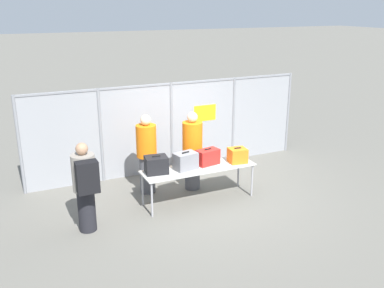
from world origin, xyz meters
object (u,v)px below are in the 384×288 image
at_px(traveler_hooded, 85,185).
at_px(security_worker_near, 192,150).
at_px(suitcase_black, 156,165).
at_px(utility_trailer, 180,131).
at_px(security_worker_far, 147,153).
at_px(suitcase_red, 208,157).
at_px(inspection_table, 199,170).
at_px(suitcase_grey, 186,161).
at_px(suitcase_orange, 237,155).

relative_size(traveler_hooded, security_worker_near, 0.95).
xyz_separation_m(suitcase_black, traveler_hooded, (-1.48, -0.42, 0.01)).
bearing_deg(utility_trailer, security_worker_far, -125.32).
bearing_deg(security_worker_far, suitcase_red, 173.01).
height_order(inspection_table, security_worker_near, security_worker_near).
xyz_separation_m(inspection_table, suitcase_grey, (-0.28, 0.03, 0.22)).
xyz_separation_m(suitcase_black, utility_trailer, (2.08, 3.61, -0.52)).
xyz_separation_m(suitcase_orange, traveler_hooded, (-3.25, -0.26, 0.03)).
bearing_deg(suitcase_grey, suitcase_orange, -4.53).
distance_m(inspection_table, security_worker_near, 0.67).
xyz_separation_m(inspection_table, utility_trailer, (1.20, 3.70, -0.30)).
bearing_deg(suitcase_red, suitcase_grey, -173.66).
relative_size(traveler_hooded, security_worker_far, 0.96).
relative_size(inspection_table, suitcase_black, 4.94).
bearing_deg(security_worker_far, suitcase_grey, 151.72).
distance_m(suitcase_black, security_worker_far, 0.76).
xyz_separation_m(suitcase_grey, suitcase_red, (0.53, 0.06, -0.01)).
xyz_separation_m(inspection_table, security_worker_near, (0.15, 0.62, 0.22)).
bearing_deg(security_worker_far, suitcase_black, 113.77).
height_order(security_worker_near, security_worker_far, security_worker_near).
distance_m(suitcase_red, utility_trailer, 3.77).
distance_m(inspection_table, suitcase_grey, 0.36).
xyz_separation_m(suitcase_black, suitcase_orange, (1.76, -0.16, -0.02)).
distance_m(suitcase_red, security_worker_near, 0.54).
distance_m(suitcase_red, traveler_hooded, 2.65).
bearing_deg(suitcase_red, suitcase_orange, -13.58).
bearing_deg(security_worker_far, security_worker_near, -165.18).
xyz_separation_m(suitcase_grey, security_worker_far, (-0.54, 0.83, -0.01)).
bearing_deg(suitcase_grey, inspection_table, -5.25).
bearing_deg(traveler_hooded, inspection_table, 11.84).
bearing_deg(suitcase_black, suitcase_orange, -5.06).
distance_m(suitcase_orange, security_worker_near, 1.00).
relative_size(suitcase_grey, traveler_hooded, 0.30).
bearing_deg(security_worker_far, utility_trailer, -96.81).
bearing_deg(suitcase_black, traveler_hooded, -164.15).
xyz_separation_m(inspection_table, security_worker_far, (-0.82, 0.85, 0.21)).
distance_m(suitcase_orange, security_worker_far, 1.93).
bearing_deg(suitcase_grey, traveler_hooded, -170.30).
height_order(inspection_table, suitcase_orange, suitcase_orange).
bearing_deg(suitcase_red, utility_trailer, 75.36).
bearing_deg(suitcase_red, security_worker_far, 144.50).
relative_size(suitcase_black, suitcase_red, 0.94).
height_order(traveler_hooded, security_worker_far, security_worker_far).
bearing_deg(security_worker_near, suitcase_black, 25.10).
distance_m(suitcase_red, security_worker_far, 1.32).
bearing_deg(utility_trailer, traveler_hooded, -131.47).
bearing_deg(security_worker_near, inspection_table, 74.72).
bearing_deg(utility_trailer, suitcase_grey, -111.91).
bearing_deg(suitcase_orange, suitcase_black, 174.94).
distance_m(suitcase_black, utility_trailer, 4.20).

